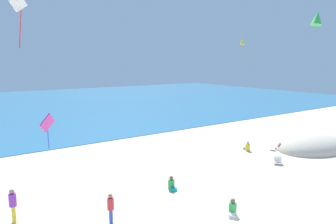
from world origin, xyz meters
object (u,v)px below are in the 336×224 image
object	(u,v)px
person_0	(233,209)
kite_magenta	(47,124)
person_4	(279,148)
person_5	(172,184)
person_3	(247,147)
beach_chair_far_right	(278,161)
kite_yellow	(242,41)
person_2	(111,207)
kite_white	(18,7)
kite_green	(317,18)
person_1	(13,203)

from	to	relation	value
person_0	kite_magenta	xyz separation A→B (m)	(-8.15, 0.90, 5.06)
person_4	person_5	xyz separation A→B (m)	(-12.10, -1.31, 0.04)
person_0	person_3	size ratio (longest dim) A/B	0.99
beach_chair_far_right	kite_yellow	xyz separation A→B (m)	(5.76, 9.14, 9.39)
person_2	person_5	size ratio (longest dim) A/B	1.88
person_4	kite_white	world-z (taller)	kite_white
beach_chair_far_right	person_5	size ratio (longest dim) A/B	1.04
kite_green	kite_white	bearing A→B (deg)	177.56
kite_yellow	kite_green	bearing A→B (deg)	-121.60
person_0	person_4	world-z (taller)	person_0
kite_magenta	person_2	bearing A→B (deg)	29.22
beach_chair_far_right	kite_magenta	xyz separation A→B (m)	(-16.41, -2.50, 5.10)
kite_yellow	beach_chair_far_right	bearing A→B (deg)	-122.21
kite_magenta	kite_yellow	xyz separation A→B (m)	(22.17, 11.64, 4.29)
person_5	kite_magenta	size ratio (longest dim) A/B	0.64
beach_chair_far_right	kite_yellow	size ratio (longest dim) A/B	0.54
beach_chair_far_right	person_0	bearing A→B (deg)	-17.50
person_1	person_3	bearing A→B (deg)	1.69
person_1	kite_yellow	world-z (taller)	kite_yellow
person_1	person_2	xyz separation A→B (m)	(3.70, -2.71, -0.08)
beach_chair_far_right	person_3	world-z (taller)	person_3
person_3	kite_magenta	world-z (taller)	kite_magenta
beach_chair_far_right	kite_green	size ratio (longest dim) A/B	0.69
kite_white	person_5	bearing A→B (deg)	22.73
person_5	kite_white	xyz separation A→B (m)	(-7.98, -3.34, 8.78)
person_3	beach_chair_far_right	bearing A→B (deg)	-172.57
person_1	kite_white	world-z (taller)	kite_white
beach_chair_far_right	person_2	bearing A→B (deg)	-35.98
person_1	person_2	bearing A→B (deg)	-40.22
beach_chair_far_right	kite_green	bearing A→B (deg)	20.28
person_5	kite_white	size ratio (longest dim) A/B	0.51
beach_chair_far_right	person_3	size ratio (longest dim) A/B	1.01
person_1	person_2	distance (m)	4.58
beach_chair_far_right	person_4	distance (m)	3.68
person_5	kite_yellow	distance (m)	19.42
person_2	person_3	world-z (taller)	person_2
kite_yellow	kite_white	bearing A→B (deg)	-152.74
person_2	kite_white	world-z (taller)	kite_white
person_2	kite_white	xyz separation A→B (m)	(-3.43, -1.67, 8.20)
kite_magenta	person_0	bearing A→B (deg)	-6.32
person_0	person_1	distance (m)	10.44
person_4	kite_green	bearing A→B (deg)	147.21
person_5	kite_green	distance (m)	12.63
person_0	person_5	distance (m)	4.22
beach_chair_far_right	person_1	xyz separation A→B (m)	(-17.30, 1.78, 0.70)
person_0	person_2	distance (m)	5.92
beach_chair_far_right	person_5	world-z (taller)	person_5
beach_chair_far_right	person_0	size ratio (longest dim) A/B	1.02
kite_magenta	kite_green	distance (m)	15.26
person_0	kite_green	xyz separation A→B (m)	(6.40, 0.16, 9.59)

